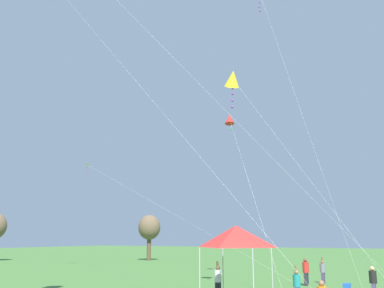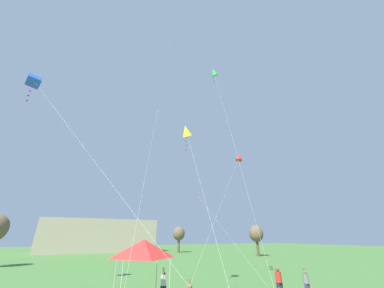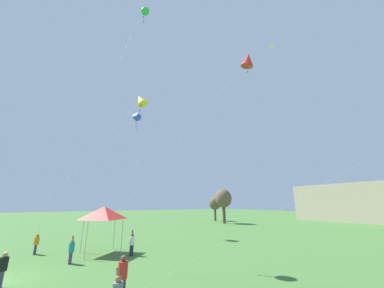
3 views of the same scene
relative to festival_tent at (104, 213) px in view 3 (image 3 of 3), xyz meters
name	(u,v)px [view 3 (image 3 of 3)]	position (x,y,z in m)	size (l,w,h in m)	color
distant_building	(370,202)	(0.43, 54.42, 0.95)	(29.05, 9.70, 8.26)	tan
tree_near_right	(215,203)	(-21.25, 28.86, 0.73)	(2.72, 2.72, 5.50)	brown
tree_far_right	(223,199)	(-15.30, 26.47, 1.71)	(3.41, 3.41, 6.89)	brown
festival_tent	(104,213)	(0.00, 0.00, 0.00)	(2.95, 2.95, 3.71)	#B7B7BC
person_orange_shirt	(36,243)	(-2.51, -4.52, -2.36)	(0.36, 0.36, 1.53)	#473860
person_red_shirt	(122,276)	(9.88, -0.87, -2.23)	(0.42, 0.42, 1.76)	#282833
person_black_shirt	(2,269)	(5.38, -5.51, -2.30)	(0.39, 0.39, 1.63)	#473860
person_teal_shirt	(71,250)	(2.16, -2.31, -2.32)	(0.36, 0.36, 1.77)	#473860
person_white_shirt	(132,243)	(2.05, 1.96, -2.27)	(0.38, 0.38, 1.87)	#282833
kite_white_delta_0	(267,50)	(4.73, 18.34, 21.35)	(7.26, 24.54, 25.61)	silver
kite_red_diamond_1	(248,60)	(12.25, 5.45, 9.70)	(11.15, 7.82, 13.42)	silver
kite_green_diamond_2	(144,10)	(6.01, 0.32, 16.57)	(1.07, 5.85, 20.36)	silver
kite_yellow_diamond_3	(141,100)	(3.41, 1.43, 9.58)	(2.09, 9.34, 13.54)	silver
kite_blue_box_4	(137,117)	(-9.96, 5.23, 13.51)	(12.56, 13.75, 17.24)	silver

